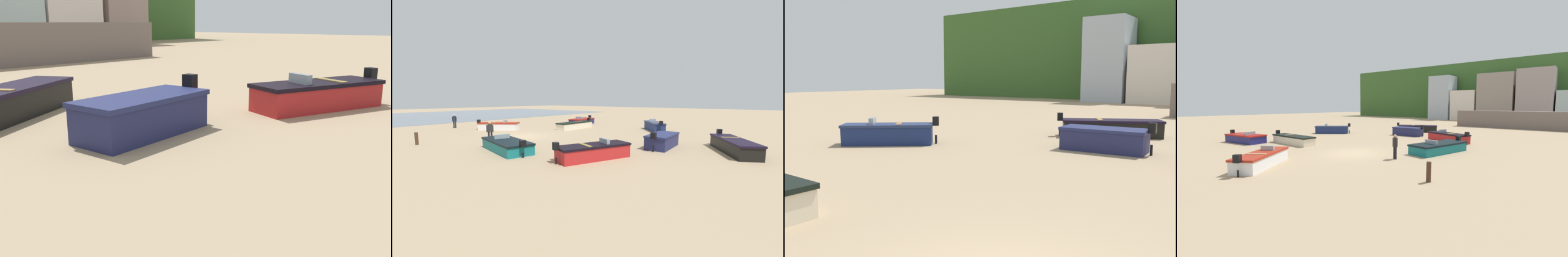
{
  "view_description": "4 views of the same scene",
  "coord_description": "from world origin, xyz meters",
  "views": [
    {
      "loc": [
        -9.64,
        4.58,
        2.63
      ],
      "look_at": [
        -3.34,
        9.8,
        0.58
      ],
      "focal_mm": 39.27,
      "sensor_mm": 36.0,
      "label": 1
    },
    {
      "loc": [
        13.61,
        17.97,
        3.37
      ],
      "look_at": [
        -0.6,
        6.94,
        1.18
      ],
      "focal_mm": 22.16,
      "sensor_mm": 36.0,
      "label": 2
    },
    {
      "loc": [
        2.69,
        -4.24,
        2.96
      ],
      "look_at": [
        -8.37,
        10.86,
        0.62
      ],
      "focal_mm": 36.8,
      "sensor_mm": 36.0,
      "label": 3
    },
    {
      "loc": [
        12.79,
        -13.34,
        3.52
      ],
      "look_at": [
        -6.72,
        10.18,
        0.71
      ],
      "focal_mm": 23.48,
      "sensor_mm": 36.0,
      "label": 4
    }
  ],
  "objects": [
    {
      "name": "ground_plane",
      "position": [
        0.0,
        0.0,
        0.0
      ],
      "size": [
        160.0,
        160.0,
        0.0
      ],
      "primitive_type": "plane",
      "color": "tan"
    },
    {
      "name": "tidal_water",
      "position": [
        0.0,
        -36.0,
        0.03
      ],
      "size": [
        80.0,
        36.0,
        0.06
      ],
      "primitive_type": "cube",
      "color": "gray",
      "rests_on": "ground"
    },
    {
      "name": "boat_navy_0",
      "position": [
        -2.79,
        11.86,
        0.49
      ],
      "size": [
        3.72,
        1.66,
        1.27
      ],
      "rotation": [
        0.0,
        0.0,
        1.63
      ],
      "color": "navy",
      "rests_on": "ground"
    },
    {
      "name": "boat_white_1",
      "position": [
        -1.41,
        -6.26,
        0.41
      ],
      "size": [
        3.6,
        4.33,
        1.12
      ],
      "rotation": [
        0.0,
        0.0,
        0.61
      ],
      "color": "white",
      "rests_on": "ground"
    },
    {
      "name": "boat_red_2",
      "position": [
        2.85,
        10.01,
        0.44
      ],
      "size": [
        4.56,
        2.97,
        1.16
      ],
      "rotation": [
        0.0,
        0.0,
        1.18
      ],
      "color": "#B12021",
      "rests_on": "ground"
    },
    {
      "name": "boat_navy_3",
      "position": [
        -11.63,
        -2.62,
        0.4
      ],
      "size": [
        4.42,
        2.29,
        1.1
      ],
      "rotation": [
        0.0,
        0.0,
        4.85
      ],
      "color": "navy",
      "rests_on": "ground"
    },
    {
      "name": "boat_teal_4",
      "position": [
        4.59,
        4.23,
        0.37
      ],
      "size": [
        2.78,
        5.12,
        1.04
      ],
      "rotation": [
        0.0,
        0.0,
        2.92
      ],
      "color": "#136B71",
      "rests_on": "ground"
    },
    {
      "name": "boat_black_5",
      "position": [
        -3.91,
        16.06,
        0.45
      ],
      "size": [
        4.96,
        3.5,
        1.2
      ],
      "rotation": [
        0.0,
        0.0,
        5.2
      ],
      "color": "black",
      "rests_on": "ground"
    },
    {
      "name": "boat_navy_6",
      "position": [
        -11.26,
        7.79,
        0.48
      ],
      "size": [
        3.9,
        3.51,
        1.25
      ],
      "rotation": [
        0.0,
        0.0,
        2.26
      ],
      "color": "navy",
      "rests_on": "ground"
    },
    {
      "name": "boat_cream_7",
      "position": [
        -7.44,
        -0.23,
        0.4
      ],
      "size": [
        5.28,
        1.34,
        1.09
      ],
      "rotation": [
        0.0,
        0.0,
        4.71
      ],
      "color": "beige",
      "rests_on": "ground"
    },
    {
      "name": "mooring_post_near_water",
      "position": [
        7.46,
        -2.89,
        0.47
      ],
      "size": [
        0.22,
        0.22,
        0.94
      ],
      "primitive_type": "cylinder",
      "color": "#422B1C",
      "rests_on": "ground"
    },
    {
      "name": "beach_walker_foreground",
      "position": [
        0.99,
        -11.58,
        0.95
      ],
      "size": [
        0.48,
        0.48,
        1.62
      ],
      "rotation": [
        0.0,
        0.0,
        2.21
      ],
      "color": "black",
      "rests_on": "ground"
    },
    {
      "name": "beach_walker_distant",
      "position": [
        3.42,
        0.26,
        0.95
      ],
      "size": [
        0.5,
        0.47,
        1.62
      ],
      "rotation": [
        0.0,
        0.0,
        5.75
      ],
      "color": "black",
      "rests_on": "ground"
    }
  ]
}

